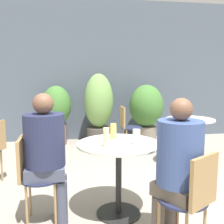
% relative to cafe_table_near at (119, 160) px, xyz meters
% --- Properties ---
extents(ground_plane, '(20.00, 20.00, 0.00)m').
position_rel_cafe_table_near_xyz_m(ground_plane, '(0.23, -0.16, -0.56)').
color(ground_plane, gray).
extents(storefront_wall, '(10.00, 0.06, 3.00)m').
position_rel_cafe_table_near_xyz_m(storefront_wall, '(0.23, 3.29, 0.94)').
color(storefront_wall, '#4C5666').
rests_on(storefront_wall, ground_plane).
extents(cafe_table_near, '(0.82, 0.82, 0.74)m').
position_rel_cafe_table_near_xyz_m(cafe_table_near, '(0.00, 0.00, 0.00)').
color(cafe_table_near, black).
rests_on(cafe_table_near, ground_plane).
extents(cafe_table_far, '(0.74, 0.74, 0.74)m').
position_rel_cafe_table_near_xyz_m(cafe_table_far, '(1.34, 1.25, -0.02)').
color(cafe_table_far, black).
rests_on(cafe_table_far, ground_plane).
extents(bistro_chair_0, '(0.39, 0.39, 0.82)m').
position_rel_cafe_table_near_xyz_m(bistro_chair_0, '(-0.83, -0.02, -0.06)').
color(bistro_chair_0, '#232847').
rests_on(bistro_chair_0, ground_plane).
extents(bistro_chair_1, '(0.43, 0.44, 0.82)m').
position_rel_cafe_table_near_xyz_m(bistro_chair_1, '(0.43, -0.71, -0.06)').
color(bistro_chair_1, '#232847').
rests_on(bistro_chair_1, ground_plane).
extents(bistro_chair_2, '(0.39, 0.39, 0.82)m').
position_rel_cafe_table_near_xyz_m(bistro_chair_2, '(0.59, 2.23, -0.06)').
color(bistro_chair_2, '#232847').
rests_on(bistro_chair_2, ground_plane).
extents(seated_person_0, '(0.39, 0.37, 1.23)m').
position_rel_cafe_table_near_xyz_m(seated_person_0, '(-0.69, -0.01, 0.15)').
color(seated_person_0, '#42475B').
rests_on(seated_person_0, ground_plane).
extents(seated_person_1, '(0.43, 0.44, 1.22)m').
position_rel_cafe_table_near_xyz_m(seated_person_1, '(0.36, -0.59, 0.15)').
color(seated_person_1, brown).
rests_on(seated_person_1, ground_plane).
extents(beer_glass_0, '(0.07, 0.07, 0.15)m').
position_rel_cafe_table_near_xyz_m(beer_glass_0, '(0.15, -0.10, 0.25)').
color(beer_glass_0, silver).
rests_on(beer_glass_0, cafe_table_near).
extents(beer_glass_1, '(0.07, 0.07, 0.16)m').
position_rel_cafe_table_near_xyz_m(beer_glass_1, '(-0.02, 0.18, 0.25)').
color(beer_glass_1, '#DBC65B').
rests_on(beer_glass_1, cafe_table_near).
extents(beer_glass_2, '(0.06, 0.06, 0.18)m').
position_rel_cafe_table_near_xyz_m(beer_glass_2, '(-0.14, -0.12, 0.26)').
color(beer_glass_2, beige).
rests_on(beer_glass_2, cafe_table_near).
extents(potted_plant_0, '(0.58, 0.58, 1.19)m').
position_rel_cafe_table_near_xyz_m(potted_plant_0, '(-0.72, 2.91, 0.13)').
color(potted_plant_0, '#93664C').
rests_on(potted_plant_0, ground_plane).
extents(potted_plant_1, '(0.59, 0.59, 1.43)m').
position_rel_cafe_table_near_xyz_m(potted_plant_1, '(0.13, 2.83, 0.19)').
color(potted_plant_1, '#47423D').
rests_on(potted_plant_1, ground_plane).
extents(potted_plant_2, '(0.70, 0.70, 1.21)m').
position_rel_cafe_table_near_xyz_m(potted_plant_2, '(1.11, 2.76, 0.13)').
color(potted_plant_2, slate).
rests_on(potted_plant_2, ground_plane).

